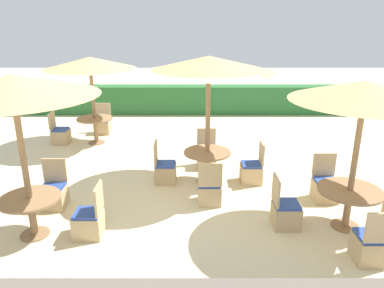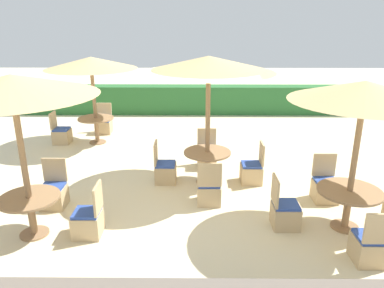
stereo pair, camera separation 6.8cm
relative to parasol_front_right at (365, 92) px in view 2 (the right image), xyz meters
The scene contains 21 objects.
ground_plane 3.84m from the parasol_front_right, 154.68° to the left, with size 40.00×40.00×0.00m, color beige.
hedge_row 8.80m from the parasol_front_right, 108.34° to the left, with size 13.00×0.70×1.05m, color #2D6B33.
parasol_front_right is the anchor object (origin of this frame).
round_table_front_right 1.84m from the parasol_front_right, 26.57° to the right, with size 1.09×1.09×0.72m.
patio_chair_front_right_north 2.38m from the parasol_front_right, 91.77° to the left, with size 0.46×0.46×0.93m.
patio_chair_front_right_west 2.40m from the parasol_front_right, behind, with size 0.46×0.46×0.93m.
patio_chair_front_right_south 2.36m from the parasol_front_right, 91.14° to the right, with size 0.46×0.46×0.93m.
parasol_back_left 7.18m from the parasol_front_right, 140.05° to the left, with size 2.53×2.53×2.47m.
round_table_back_left 7.41m from the parasol_front_right, 140.05° to the left, with size 1.02×1.02×0.75m.
patio_chair_back_left_north 8.13m from the parasol_front_right, 134.75° to the left, with size 0.46×0.46×0.93m.
patio_chair_back_left_west 8.25m from the parasol_front_right, 145.07° to the left, with size 0.46×0.46×0.93m.
parasol_front_left 5.38m from the parasol_front_right, behind, with size 2.58×2.58×2.72m.
round_table_front_left 5.70m from the parasol_front_right, behind, with size 0.99×0.99×0.70m.
patio_chair_front_left_north 5.84m from the parasol_front_right, behind, with size 0.46×0.46×0.93m.
patio_chair_front_left_east 4.93m from the parasol_front_right, behind, with size 0.46×0.46×0.93m.
parasol_center 3.02m from the parasol_front_right, 141.83° to the left, with size 2.72×2.72×2.77m.
round_table_center 3.53m from the parasol_front_right, 141.83° to the left, with size 1.03×1.03×0.73m.
patio_chair_center_west 4.38m from the parasol_front_right, 150.23° to the left, with size 0.46×0.46×0.93m.
patio_chair_center_north 4.23m from the parasol_front_right, 130.14° to the left, with size 0.46×0.46×0.93m.
patio_chair_center_east 3.17m from the parasol_front_right, 126.14° to the left, with size 0.46×0.46×0.93m.
patio_chair_center_south 3.31m from the parasol_front_right, 159.51° to the left, with size 0.46×0.46×0.93m.
Camera 2 is at (0.06, -7.06, 3.53)m, focal length 35.00 mm.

